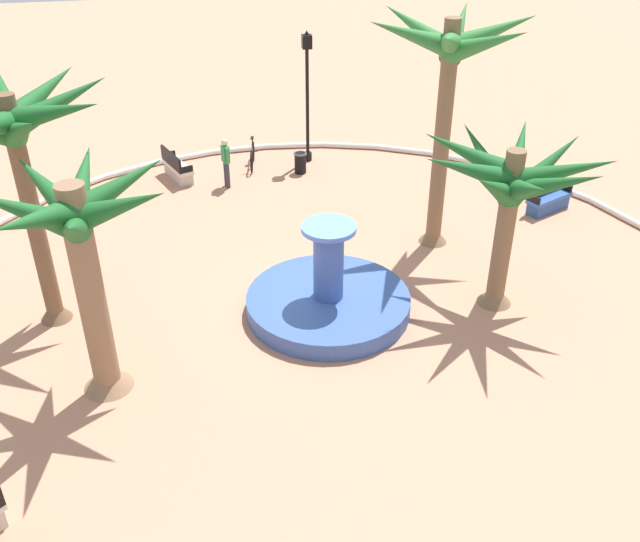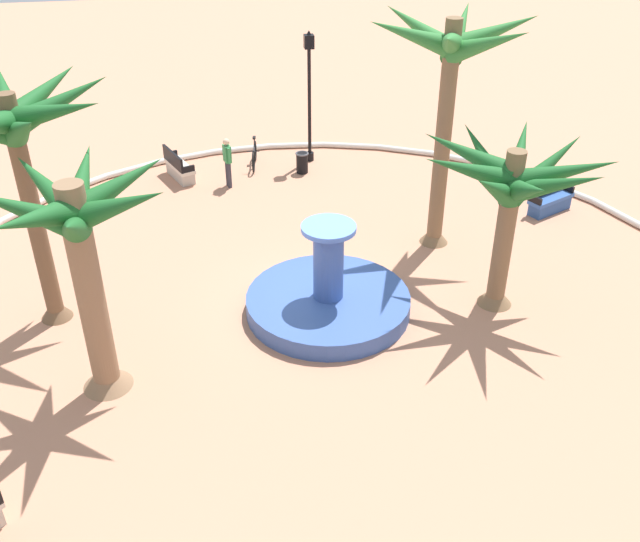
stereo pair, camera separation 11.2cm
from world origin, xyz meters
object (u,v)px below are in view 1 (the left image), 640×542
Objects in this scene: fountain at (328,300)px; trash_bin at (300,162)px; palm_tree_by_curb at (80,241)px; palm_tree_mid_plaza at (449,69)px; bicycle_red_frame at (252,156)px; bench_east at (548,200)px; palm_tree_near_fountain at (12,133)px; lamppost at (307,87)px; palm_tree_far_side at (512,184)px; person_cyclist_helmet at (226,160)px; bench_west at (177,169)px.

fountain is 8.43m from trash_bin.
palm_tree_mid_plaza reaches higher than palm_tree_by_curb.
bench_east is at bearing 149.24° from bicycle_red_frame.
palm_tree_mid_plaza reaches higher than fountain.
palm_tree_near_fountain is 1.28× the size of lamppost.
lamppost reaches higher than palm_tree_far_side.
person_cyclist_helmet is (2.56, 0.69, 0.55)m from trash_bin.
palm_tree_far_side is 6.47m from bench_east.
palm_tree_by_curb is 11.12m from bench_west.
trash_bin is 0.44× the size of person_cyclist_helmet.
palm_tree_near_fountain is 7.96× the size of trash_bin.
fountain is 0.81× the size of palm_tree_by_curb.
palm_tree_by_curb reaches higher than bicycle_red_frame.
trash_bin is (-4.16, 0.24, 0.04)m from bench_west.
palm_tree_by_curb reaches higher than trash_bin.
person_cyclist_helmet reaches higher than trash_bin.
bench_west is 1.00× the size of person_cyclist_helmet.
palm_tree_mid_plaza is 10.27m from bench_west.
person_cyclist_helmet reaches higher than bicycle_red_frame.
bicycle_red_frame is at bearing -123.88° from palm_tree_near_fountain.
trash_bin is 0.43× the size of bicycle_red_frame.
fountain is 8.77m from bench_east.
palm_tree_by_curb is at bearing 60.64° from trash_bin.
palm_tree_by_curb is at bearing 28.51° from palm_tree_mid_plaza.
fountain is 5.48× the size of trash_bin.
bench_east is at bearing -154.86° from palm_tree_by_curb.
palm_tree_by_curb is at bearing 9.13° from palm_tree_far_side.
lamppost is (-7.64, -8.55, -2.06)m from palm_tree_near_fountain.
bench_east is 1.00× the size of person_cyclist_helmet.
palm_tree_far_side is 9.88m from trash_bin.
fountain reaches higher than person_cyclist_helmet.
bench_west is at bearing -30.19° from person_cyclist_helmet.
bench_east is at bearing -167.08° from palm_tree_near_fountain.
palm_tree_near_fountain reaches higher than palm_tree_by_curb.
fountain reaches higher than bench_west.
palm_tree_far_side is at bearing -170.87° from palm_tree_by_curb.
bicycle_red_frame is at bearing -84.49° from fountain.
person_cyclist_helmet is (1.00, 1.57, 0.55)m from bicycle_red_frame.
palm_tree_by_curb reaches higher than bench_west.
palm_tree_far_side is (-10.68, 1.27, -1.46)m from palm_tree_near_fountain.
palm_tree_by_curb is at bearing 71.41° from person_cyclist_helmet.
palm_tree_near_fountain is at bearing 46.27° from trash_bin.
palm_tree_near_fountain is 9.42m from bench_west.
lamppost is at bearing -113.13° from trash_bin.
palm_tree_far_side reaches higher than fountain.
trash_bin is (-0.67, -8.40, 0.06)m from fountain.
palm_tree_by_curb reaches higher than lamppost.
fountain is 2.39× the size of bench_west.
palm_tree_mid_plaza reaches higher than palm_tree_near_fountain.
bench_east is 10.03m from bicycle_red_frame.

